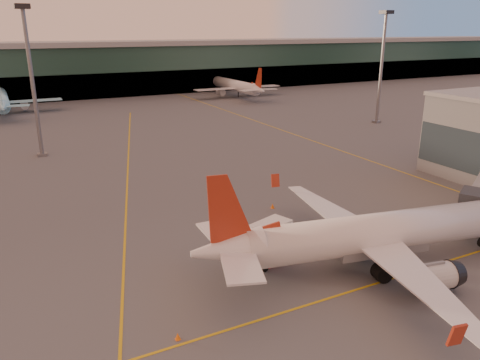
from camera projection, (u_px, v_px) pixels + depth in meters
name	position (u px, v px, depth m)	size (l,w,h in m)	color
ground	(398.00, 320.00, 36.75)	(600.00, 600.00, 0.00)	#4C4F54
taxi_markings	(146.00, 179.00, 71.17)	(100.12, 173.00, 0.01)	gold
terminal	(81.00, 69.00, 153.89)	(400.00, 20.00, 17.60)	#19382D
mast_west_near	(31.00, 71.00, 79.23)	(2.40, 2.40, 25.60)	slate
mast_east_near	(382.00, 59.00, 108.45)	(2.40, 2.40, 25.60)	slate
main_airplane	(378.00, 234.00, 43.83)	(35.05, 31.82, 10.63)	white
catering_truck	(267.00, 241.00, 45.05)	(5.69, 3.81, 4.07)	red
pushback_tug	(480.00, 207.00, 58.14)	(3.15, 2.11, 1.49)	black
cone_tail	(178.00, 336.00, 34.39)	(0.43, 0.43, 0.55)	orange
cone_wing_left	(273.00, 206.00, 59.42)	(0.48, 0.48, 0.62)	orange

